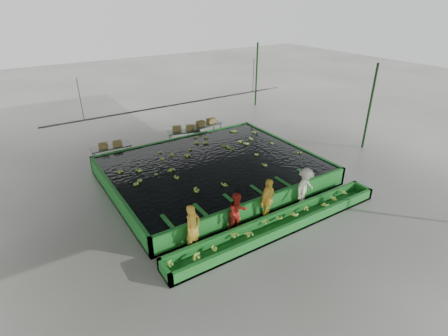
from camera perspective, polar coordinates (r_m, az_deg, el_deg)
ground at (r=16.60m, az=0.94°, el=-3.74°), size 80.00×80.00×0.00m
shed_roof at (r=14.72m, az=1.08°, el=13.31°), size 20.00×22.00×0.04m
shed_posts at (r=15.49m, az=1.00°, el=4.27°), size 20.00×22.00×5.00m
flotation_tank at (r=17.50m, az=-1.77°, el=-0.38°), size 10.00×8.00×0.90m
tank_water at (r=17.32m, az=-1.79°, el=0.80°), size 9.70×7.70×0.00m
sorting_trough at (r=14.09m, az=9.18°, el=-9.03°), size 10.00×1.00×0.50m
cableway_rail at (r=19.45m, az=-7.32°, el=10.31°), size 0.08×0.08×14.00m
rail_hanger_left at (r=17.71m, az=-22.40°, el=10.29°), size 0.04×0.04×2.00m
rail_hanger_right at (r=21.76m, az=4.82°, el=14.88°), size 0.04×0.04×2.00m
worker_a at (r=12.61m, az=-5.09°, el=-9.78°), size 0.79×0.66×1.85m
worker_b at (r=13.46m, az=2.23°, el=-7.38°), size 0.87×0.69×1.72m
worker_c at (r=14.19m, az=7.17°, el=-5.24°), size 1.20×0.87×1.89m
worker_d at (r=15.47m, az=13.11°, el=-3.13°), size 1.28×0.94×1.78m
packing_table_left at (r=20.15m, az=-17.83°, el=2.15°), size 2.16×0.96×0.96m
packing_table_mid at (r=21.75m, az=-6.51°, el=4.98°), size 2.05×1.25×0.87m
packing_table_right at (r=22.40m, az=-3.17°, el=5.93°), size 2.24×1.05×0.99m
box_stack_left at (r=19.88m, az=-18.04°, el=3.31°), size 1.25×0.49×0.26m
box_stack_mid at (r=21.67m, az=-6.58°, el=6.13°), size 1.40×0.81×0.29m
box_stack_right at (r=22.28m, az=-2.96°, el=7.17°), size 1.38×0.53×0.29m
floating_bananas at (r=17.94m, az=-3.12°, el=1.73°), size 8.45×5.76×0.12m
trough_bananas at (r=14.01m, az=9.23°, el=-8.53°), size 8.67×0.58×0.12m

